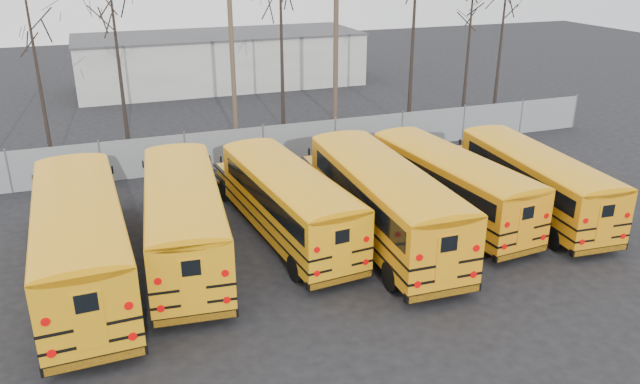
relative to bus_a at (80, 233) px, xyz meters
name	(u,v)px	position (x,y,z in m)	size (l,w,h in m)	color
ground	(354,267)	(8.91, -1.95, -1.91)	(120.00, 120.00, 0.00)	black
fence	(263,145)	(8.91, 10.05, -0.91)	(40.00, 0.04, 2.00)	gray
distant_building	(221,60)	(10.91, 30.05, 0.09)	(22.00, 8.00, 4.00)	beige
bus_a	(80,233)	(0.00, 0.00, 0.00)	(3.00, 11.72, 3.26)	black
bus_b	(183,212)	(3.45, 0.84, -0.10)	(3.62, 11.19, 3.08)	black
bus_c	(286,196)	(7.41, 1.22, -0.21)	(3.34, 10.55, 2.91)	black
bus_d	(381,195)	(10.69, -0.29, -0.04)	(2.97, 11.48, 3.19)	black
bus_e	(448,179)	(14.20, 0.72, -0.22)	(3.26, 10.47, 2.89)	black
bus_f	(533,176)	(17.74, -0.12, -0.25)	(3.07, 10.26, 2.83)	black
utility_pole_left	(232,61)	(8.68, 15.39, 2.57)	(1.55, 0.27, 8.72)	brown
utility_pole_right	(336,38)	(15.66, 16.98, 3.33)	(1.74, 0.79, 10.20)	#4E392C
tree_1	(38,75)	(-1.38, 12.79, 2.92)	(0.26, 0.26, 9.65)	black
tree_2	(118,56)	(2.47, 15.11, 3.24)	(0.26, 0.26, 10.29)	black
tree_3	(281,36)	(11.81, 15.98, 3.75)	(0.26, 0.26, 11.33)	black
tree_4	(414,21)	(19.34, 13.79, 4.54)	(0.26, 0.26, 12.91)	black
tree_5	(468,53)	(22.56, 12.72, 2.63)	(0.26, 0.26, 9.08)	black
tree_6	(501,41)	(26.15, 14.49, 2.93)	(0.26, 0.26, 9.68)	black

